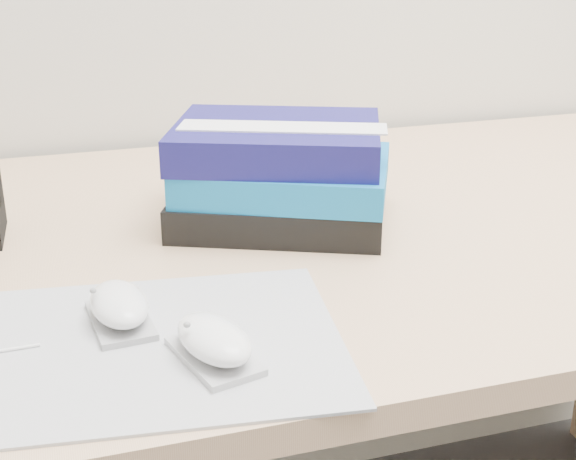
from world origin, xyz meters
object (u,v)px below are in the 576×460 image
object	(u,v)px
mouse_front	(214,342)
desk	(288,361)
mouse_rear	(119,307)
book_stack	(281,174)

from	to	relation	value
mouse_front	desk	bearing A→B (deg)	63.82
mouse_rear	mouse_front	world-z (taller)	same
desk	mouse_front	distance (m)	0.48
desk	book_stack	world-z (taller)	book_stack
mouse_rear	mouse_front	size ratio (longest dim) A/B	0.94
desk	mouse_rear	xyz separation A→B (m)	(-0.25, -0.27, 0.25)
desk	mouse_front	size ratio (longest dim) A/B	15.48
desk	mouse_front	bearing A→B (deg)	-116.18
book_stack	mouse_rear	bearing A→B (deg)	-134.96
mouse_front	book_stack	bearing A→B (deg)	63.91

